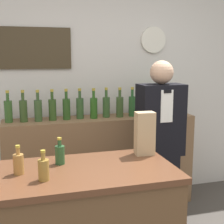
{
  "coord_description": "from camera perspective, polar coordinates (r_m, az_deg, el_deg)",
  "views": [
    {
      "loc": [
        -0.69,
        -1.41,
        1.64
      ],
      "look_at": [
        0.03,
        1.12,
        1.17
      ],
      "focal_mm": 50.0,
      "sensor_mm": 36.0,
      "label": 1
    }
  ],
  "objects": [
    {
      "name": "back_shelf",
      "position": [
        3.45,
        -2.0,
        -9.2
      ],
      "size": [
        2.02,
        0.39,
        1.0
      ],
      "color": "brown",
      "rests_on": "ground_plane"
    },
    {
      "name": "shelf_bottle_3",
      "position": [
        3.21,
        -10.84,
        0.59
      ],
      "size": [
        0.08,
        0.08,
        0.32
      ],
      "color": "#2F4C1E",
      "rests_on": "back_shelf"
    },
    {
      "name": "shelf_bottle_5",
      "position": [
        3.26,
        -5.89,
        0.86
      ],
      "size": [
        0.08,
        0.08,
        0.32
      ],
      "color": "#2E4F27",
      "rests_on": "back_shelf"
    },
    {
      "name": "shelf_bottle_6",
      "position": [
        3.26,
        -3.34,
        0.9
      ],
      "size": [
        0.08,
        0.08,
        0.32
      ],
      "color": "#29571C",
      "rests_on": "back_shelf"
    },
    {
      "name": "shopkeeper",
      "position": [
        2.95,
        8.7,
        -6.53
      ],
      "size": [
        0.41,
        0.26,
        1.61
      ],
      "color": "black",
      "rests_on": "ground_plane"
    },
    {
      "name": "shelf_bottle_8",
      "position": [
        3.33,
        1.43,
        1.11
      ],
      "size": [
        0.08,
        0.08,
        0.32
      ],
      "color": "#354D25",
      "rests_on": "back_shelf"
    },
    {
      "name": "potted_plant",
      "position": [
        3.49,
        9.44,
        2.71
      ],
      "size": [
        0.27,
        0.27,
        0.35
      ],
      "color": "#9E998E",
      "rests_on": "back_shelf"
    },
    {
      "name": "shelf_bottle_4",
      "position": [
        3.22,
        -8.32,
        0.7
      ],
      "size": [
        0.08,
        0.08,
        0.32
      ],
      "color": "#284D1E",
      "rests_on": "back_shelf"
    },
    {
      "name": "shelf_bottle_1",
      "position": [
        3.2,
        -15.9,
        0.36
      ],
      "size": [
        0.08,
        0.08,
        0.32
      ],
      "color": "#334B23",
      "rests_on": "back_shelf"
    },
    {
      "name": "counter_bottle_2",
      "position": [
        2.03,
        -16.73,
        -8.98
      ],
      "size": [
        0.07,
        0.07,
        0.18
      ],
      "color": "#A4743A",
      "rests_on": "display_counter"
    },
    {
      "name": "shelf_bottle_0",
      "position": [
        3.21,
        -18.43,
        0.26
      ],
      "size": [
        0.08,
        0.08,
        0.32
      ],
      "color": "#315625",
      "rests_on": "back_shelf"
    },
    {
      "name": "back_wall",
      "position": [
        3.49,
        -4.42,
        5.43
      ],
      "size": [
        5.2,
        0.09,
        2.7
      ],
      "color": "silver",
      "rests_on": "ground_plane"
    },
    {
      "name": "shelf_bottle_9",
      "position": [
        3.38,
        3.71,
        1.22
      ],
      "size": [
        0.08,
        0.08,
        0.32
      ],
      "color": "#275628",
      "rests_on": "back_shelf"
    },
    {
      "name": "shelf_bottle_7",
      "position": [
        3.32,
        -1.06,
        1.08
      ],
      "size": [
        0.08,
        0.08,
        0.32
      ],
      "color": "#315228",
      "rests_on": "back_shelf"
    },
    {
      "name": "counter_bottle_4",
      "position": [
        2.15,
        -9.51,
        -7.61
      ],
      "size": [
        0.07,
        0.07,
        0.18
      ],
      "color": "#264F2A",
      "rests_on": "display_counter"
    },
    {
      "name": "counter_bottle_3",
      "position": [
        1.9,
        -12.4,
        -10.16
      ],
      "size": [
        0.07,
        0.07,
        0.18
      ],
      "color": "olive",
      "rests_on": "display_counter"
    },
    {
      "name": "shelf_bottle_10",
      "position": [
        3.45,
        5.81,
        1.37
      ],
      "size": [
        0.08,
        0.08,
        0.32
      ],
      "color": "#325422",
      "rests_on": "back_shelf"
    },
    {
      "name": "shelf_bottle_2",
      "position": [
        3.18,
        -13.35,
        0.42
      ],
      "size": [
        0.08,
        0.08,
        0.32
      ],
      "color": "#35502A",
      "rests_on": "back_shelf"
    },
    {
      "name": "paper_bag",
      "position": [
        2.32,
        6.0,
        -3.92
      ],
      "size": [
        0.14,
        0.1,
        0.32
      ],
      "color": "tan",
      "rests_on": "display_counter"
    }
  ]
}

